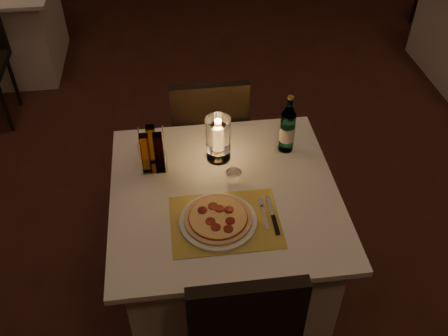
{
  "coord_description": "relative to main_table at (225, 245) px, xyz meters",
  "views": [
    {
      "loc": [
        -0.46,
        -2.09,
        2.28
      ],
      "look_at": [
        -0.26,
        -0.51,
        0.86
      ],
      "focal_mm": 40.0,
      "sensor_mm": 36.0,
      "label": 1
    }
  ],
  "objects": [
    {
      "name": "plate",
      "position": [
        -0.05,
        -0.18,
        0.38
      ],
      "size": [
        0.32,
        0.32,
        0.01
      ],
      "primitive_type": "cylinder",
      "color": "white",
      "rests_on": "placemat"
    },
    {
      "name": "floor",
      "position": [
        0.26,
        0.53,
        -0.38
      ],
      "size": [
        8.0,
        10.0,
        0.02
      ],
      "primitive_type": "cube",
      "color": "#411D15",
      "rests_on": "ground"
    },
    {
      "name": "chair_far",
      "position": [
        -0.0,
        0.71,
        0.18
      ],
      "size": [
        0.42,
        0.42,
        0.9
      ],
      "color": "black",
      "rests_on": "ground"
    },
    {
      "name": "fork",
      "position": [
        0.14,
        -0.15,
        0.37
      ],
      "size": [
        0.02,
        0.18,
        0.0
      ],
      "color": "silver",
      "rests_on": "placemat"
    },
    {
      "name": "hurricane_candle",
      "position": [
        -0.0,
        0.23,
        0.5
      ],
      "size": [
        0.12,
        0.12,
        0.22
      ],
      "color": "white",
      "rests_on": "main_table"
    },
    {
      "name": "main_table",
      "position": [
        0.0,
        0.0,
        0.0
      ],
      "size": [
        1.0,
        1.0,
        0.74
      ],
      "color": "silver",
      "rests_on": "ground"
    },
    {
      "name": "pizza",
      "position": [
        -0.05,
        -0.18,
        0.39
      ],
      "size": [
        0.28,
        0.28,
        0.02
      ],
      "color": "#D8B77F",
      "rests_on": "plate"
    },
    {
      "name": "placemat",
      "position": [
        -0.02,
        -0.18,
        0.37
      ],
      "size": [
        0.45,
        0.34,
        0.0
      ],
      "primitive_type": "cube",
      "color": "gold",
      "rests_on": "main_table"
    },
    {
      "name": "water_bottle",
      "position": [
        0.33,
        0.25,
        0.49
      ],
      "size": [
        0.07,
        0.07,
        0.3
      ],
      "color": "#59A575",
      "rests_on": "main_table"
    },
    {
      "name": "cruet_caddy",
      "position": [
        -0.3,
        0.2,
        0.46
      ],
      "size": [
        0.12,
        0.12,
        0.21
      ],
      "color": "white",
      "rests_on": "main_table"
    },
    {
      "name": "neighbor_table_left",
      "position": [
        -1.56,
        2.57,
        0.0
      ],
      "size": [
        1.0,
        1.0,
        0.74
      ],
      "color": "silver",
      "rests_on": "ground"
    },
    {
      "name": "knife",
      "position": [
        0.18,
        -0.21,
        0.37
      ],
      "size": [
        0.02,
        0.22,
        0.01
      ],
      "color": "black",
      "rests_on": "placemat"
    },
    {
      "name": "tumbler",
      "position": [
        0.05,
        0.04,
        0.4
      ],
      "size": [
        0.07,
        0.07,
        0.07
      ],
      "primitive_type": null,
      "color": "white",
      "rests_on": "main_table"
    }
  ]
}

